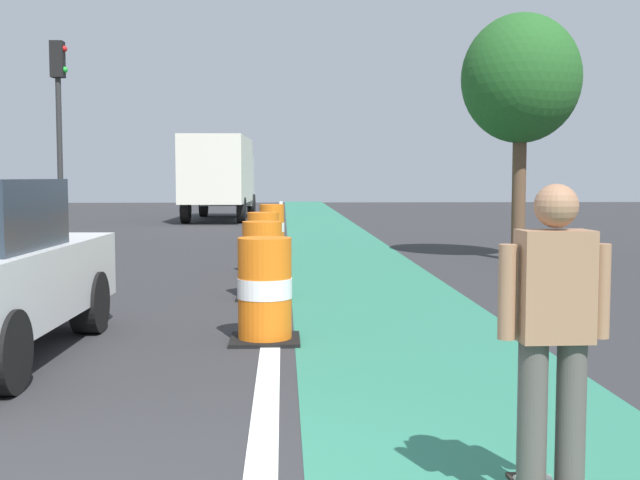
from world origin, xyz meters
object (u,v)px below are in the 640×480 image
at_px(traffic_barrel_mid, 262,261).
at_px(delivery_truck_down_block, 220,173).
at_px(traffic_barrel_front, 265,291).
at_px(street_tree_sidewalk, 521,80).
at_px(traffic_barrel_far, 272,229).
at_px(skateboarder_on_lane, 553,339).
at_px(traffic_light_corner, 59,106).
at_px(traffic_barrel_back, 263,244).

distance_m(traffic_barrel_mid, delivery_truck_down_block, 21.03).
bearing_deg(delivery_truck_down_block, traffic_barrel_front, -84.52).
bearing_deg(street_tree_sidewalk, traffic_barrel_far, 156.52).
bearing_deg(street_tree_sidewalk, skateboarder_on_lane, -105.54).
bearing_deg(delivery_truck_down_block, traffic_barrel_mid, -84.01).
bearing_deg(traffic_barrel_mid, traffic_light_corner, 119.45).
bearing_deg(delivery_truck_down_block, traffic_barrel_back, -83.22).
height_order(traffic_barrel_mid, traffic_barrel_far, same).
relative_size(traffic_barrel_front, traffic_barrel_mid, 1.00).
relative_size(skateboarder_on_lane, street_tree_sidewalk, 0.34).
bearing_deg(traffic_barrel_back, traffic_barrel_front, -88.47).
bearing_deg(traffic_barrel_front, street_tree_sidewalk, 57.92).
bearing_deg(traffic_barrel_mid, traffic_barrel_front, -88.08).
xyz_separation_m(traffic_light_corner, street_tree_sidewalk, (10.44, -4.50, 0.17)).
height_order(traffic_barrel_front, traffic_barrel_far, same).
bearing_deg(traffic_barrel_far, traffic_barrel_mid, -90.32).
bearing_deg(traffic_barrel_front, traffic_barrel_mid, 91.92).
xyz_separation_m(traffic_barrel_back, street_tree_sidewalk, (5.17, 2.01, 3.14)).
height_order(traffic_barrel_mid, street_tree_sidewalk, street_tree_sidewalk).
distance_m(skateboarder_on_lane, delivery_truck_down_block, 28.65).
distance_m(delivery_truck_down_block, traffic_light_corner, 11.97).
distance_m(skateboarder_on_lane, traffic_light_corner, 18.51).
height_order(skateboarder_on_lane, delivery_truck_down_block, delivery_truck_down_block).
distance_m(skateboarder_on_lane, street_tree_sidewalk, 13.20).
bearing_deg(traffic_barrel_back, street_tree_sidewalk, 21.22).
height_order(skateboarder_on_lane, street_tree_sidewalk, street_tree_sidewalk).
bearing_deg(street_tree_sidewalk, traffic_light_corner, 156.66).
height_order(skateboarder_on_lane, traffic_barrel_far, skateboarder_on_lane).
xyz_separation_m(traffic_barrel_back, traffic_light_corner, (-5.27, 6.51, 2.97)).
bearing_deg(delivery_truck_down_block, traffic_barrel_far, -80.77).
relative_size(traffic_barrel_mid, street_tree_sidewalk, 0.22).
relative_size(traffic_barrel_far, delivery_truck_down_block, 0.14).
bearing_deg(traffic_barrel_far, delivery_truck_down_block, 99.23).
distance_m(traffic_barrel_front, delivery_truck_down_block, 24.07).
bearing_deg(traffic_barrel_far, traffic_barrel_front, -89.65).
distance_m(traffic_barrel_mid, traffic_barrel_back, 2.93).
height_order(skateboarder_on_lane, traffic_barrel_back, skateboarder_on_lane).
xyz_separation_m(traffic_barrel_mid, traffic_light_corner, (-5.33, 9.44, 2.97)).
height_order(traffic_barrel_mid, traffic_barrel_back, same).
height_order(skateboarder_on_lane, traffic_light_corner, traffic_light_corner).
distance_m(traffic_barrel_back, delivery_truck_down_block, 18.11).
height_order(traffic_barrel_back, traffic_barrel_far, same).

